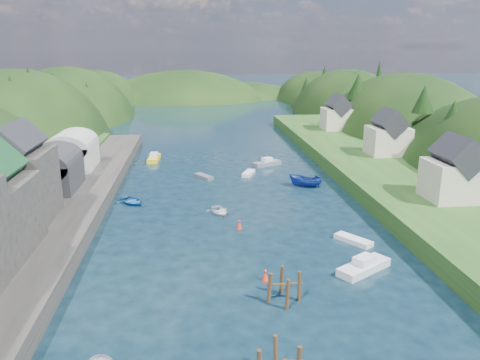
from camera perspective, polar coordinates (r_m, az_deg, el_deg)
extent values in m
plane|color=black|center=(85.32, -1.49, 1.46)|extent=(600.00, 600.00, 0.00)
ellipsoid|color=black|center=(118.20, -24.76, -0.48)|extent=(44.00, 75.56, 52.00)
ellipsoid|color=black|center=(158.16, -19.95, 4.13)|extent=(44.00, 75.56, 48.19)
ellipsoid|color=black|center=(198.29, -17.16, 7.08)|extent=(44.00, 75.56, 39.00)
ellipsoid|color=black|center=(122.59, 19.07, 1.01)|extent=(36.00, 75.56, 48.00)
ellipsoid|color=black|center=(161.48, 12.83, 5.16)|extent=(36.00, 75.56, 44.49)
ellipsoid|color=black|center=(200.97, 9.10, 7.84)|extent=(36.00, 75.56, 36.00)
ellipsoid|color=black|center=(204.84, -6.84, 7.03)|extent=(80.00, 60.00, 44.00)
ellipsoid|color=black|center=(216.33, 0.70, 7.08)|extent=(70.00, 56.00, 36.00)
cone|color=black|center=(102.17, -26.11, 9.62)|extent=(4.73, 4.73, 6.27)
cone|color=black|center=(110.73, -24.28, 10.53)|extent=(4.34, 4.34, 7.86)
cone|color=black|center=(121.18, -21.54, 8.87)|extent=(5.28, 5.28, 5.76)
cone|color=black|center=(133.24, -21.82, 10.80)|extent=(4.77, 4.77, 5.85)
cone|color=black|center=(139.15, -18.14, 10.06)|extent=(4.07, 4.07, 5.90)
cone|color=black|center=(154.08, -18.52, 10.84)|extent=(4.56, 4.56, 8.17)
cone|color=black|center=(160.81, -19.46, 10.22)|extent=(4.75, 4.75, 4.91)
cone|color=black|center=(173.00, -17.28, 11.13)|extent=(4.27, 4.27, 7.13)
cone|color=black|center=(84.61, 24.51, 6.71)|extent=(5.29, 5.29, 6.44)
cone|color=black|center=(93.73, 21.51, 9.17)|extent=(4.07, 4.07, 5.15)
cone|color=black|center=(104.26, 20.94, 7.67)|extent=(3.40, 3.40, 5.90)
cone|color=black|center=(118.31, 18.57, 10.26)|extent=(4.94, 4.94, 8.53)
cone|color=black|center=(118.49, 14.18, 11.02)|extent=(5.25, 5.25, 6.19)
cone|color=black|center=(131.06, 16.52, 11.73)|extent=(3.36, 3.36, 9.42)
cone|color=black|center=(148.31, 13.74, 11.37)|extent=(4.57, 4.57, 7.00)
cone|color=black|center=(160.21, 11.34, 11.23)|extent=(3.59, 3.59, 6.13)
cone|color=black|center=(167.60, 10.27, 12.47)|extent=(4.14, 4.14, 6.60)
cone|color=black|center=(175.24, 8.09, 11.51)|extent=(3.83, 3.83, 5.19)
cube|color=#2D2B28|center=(58.98, -23.15, -5.58)|extent=(12.00, 110.00, 2.00)
cube|color=#2D2B28|center=(59.00, -25.25, -0.69)|extent=(7.00, 8.00, 8.00)
cube|color=black|center=(57.93, -25.81, 3.90)|extent=(5.15, 8.32, 5.15)
cube|color=#2D2D30|center=(70.51, -21.96, 0.53)|extent=(7.00, 9.00, 4.00)
cylinder|color=#2D2D30|center=(70.05, -22.13, 2.10)|extent=(7.00, 9.00, 7.00)
cube|color=#B2B2A8|center=(81.76, -19.74, 2.75)|extent=(7.00, 9.00, 4.00)
cylinder|color=#B2B2A8|center=(81.36, -19.87, 4.12)|extent=(7.00, 9.00, 7.00)
cube|color=#234719|center=(81.32, 16.92, 0.90)|extent=(16.00, 120.00, 2.40)
cube|color=beige|center=(65.76, 24.69, -0.03)|extent=(7.00, 6.00, 5.00)
cube|color=black|center=(65.00, 25.03, 2.81)|extent=(5.15, 6.24, 5.15)
cube|color=beige|center=(89.24, 17.56, 4.58)|extent=(7.00, 6.00, 5.00)
cube|color=black|center=(88.69, 17.74, 6.70)|extent=(5.15, 6.24, 5.15)
cube|color=beige|center=(113.86, 11.82, 7.31)|extent=(7.00, 6.00, 5.00)
cube|color=black|center=(113.43, 11.92, 8.98)|extent=(5.15, 6.24, 5.15)
cylinder|color=#382314|center=(34.09, 4.38, -20.68)|extent=(0.32, 0.32, 3.26)
cylinder|color=#382314|center=(41.95, 7.24, -13.07)|extent=(0.32, 0.32, 3.37)
cylinder|color=#382314|center=(42.82, 5.08, -12.36)|extent=(0.32, 0.32, 3.37)
cylinder|color=#382314|center=(41.48, 3.59, -13.32)|extent=(0.32, 0.32, 3.37)
cylinder|color=#382314|center=(40.57, 5.79, -14.10)|extent=(0.32, 0.32, 3.37)
cylinder|color=#382314|center=(41.41, 5.45, -12.51)|extent=(3.16, 0.16, 0.16)
cone|color=red|center=(45.18, 3.08, -11.62)|extent=(0.70, 0.70, 0.90)
sphere|color=red|center=(44.96, 3.09, -11.05)|extent=(0.30, 0.30, 0.30)
cone|color=red|center=(57.06, -0.08, -5.53)|extent=(0.70, 0.70, 0.90)
sphere|color=red|center=(56.88, -0.08, -5.06)|extent=(0.30, 0.30, 0.30)
cube|color=slate|center=(87.41, 3.32, 2.02)|extent=(5.72, 4.11, 0.77)
cube|color=silver|center=(87.23, 3.33, 2.51)|extent=(2.29, 2.00, 0.70)
cube|color=silver|center=(48.46, 14.86, -10.25)|extent=(6.21, 5.00, 0.85)
cube|color=silver|center=(48.11, 14.93, -9.38)|extent=(2.55, 2.34, 0.70)
imported|color=navy|center=(74.39, 7.97, -0.18)|extent=(5.66, 3.94, 2.05)
cube|color=gold|center=(92.59, -10.44, 2.59)|extent=(2.30, 6.04, 0.83)
cube|color=silver|center=(92.41, -10.46, 3.08)|extent=(1.49, 2.15, 0.70)
cube|color=silver|center=(80.83, 1.05, 0.82)|extent=(2.79, 4.34, 0.58)
cube|color=silver|center=(54.80, 13.65, -7.14)|extent=(3.78, 4.39, 0.62)
cube|color=#52585E|center=(79.00, -4.44, 0.41)|extent=(3.37, 4.06, 0.56)
imported|color=#1B5497|center=(67.77, -13.07, -2.53)|extent=(5.64, 5.84, 0.99)
imported|color=silver|center=(62.35, -2.49, -3.82)|extent=(3.87, 4.72, 0.85)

